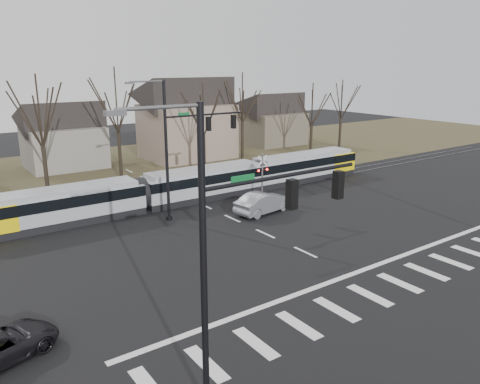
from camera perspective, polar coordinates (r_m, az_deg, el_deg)
ground at (r=28.10m, az=10.78°, el=-8.51°), size 140.00×140.00×0.00m
grass_verge at (r=54.22m, az=-14.20°, el=2.90°), size 140.00×28.00×0.01m
crosswalk at (r=25.78m, az=17.27°, el=-11.21°), size 27.00×2.60×0.01m
stop_line at (r=27.00m, az=13.55°, el=-9.68°), size 28.00×0.35×0.01m
lane_dashes at (r=40.11m, az=-5.79°, el=-1.01°), size 0.18×30.00×0.01m
rail_pair at (r=39.93m, az=-5.64°, el=-1.04°), size 90.00×1.52×0.06m
tram at (r=40.22m, az=-4.56°, el=1.23°), size 35.59×2.64×2.70m
sedan at (r=36.44m, az=2.89°, el=-1.28°), size 3.30×5.55×1.65m
signal_pole_near_left at (r=15.35m, az=0.62°, el=-5.75°), size 9.28×0.44×10.20m
signal_pole_far at (r=34.72m, az=-6.63°, el=6.06°), size 9.28×0.44×10.20m
rail_crossing_signal at (r=39.72m, az=2.73°, el=1.70°), size 1.08×0.36×4.00m
tree_row at (r=48.71m, az=-9.76°, el=7.75°), size 59.20×7.20×10.00m
house_b at (r=55.82m, az=-20.79°, el=6.86°), size 8.64×7.56×7.65m
house_c at (r=58.05m, az=-6.53°, el=9.29°), size 10.80×8.64×10.10m
house_d at (r=68.21m, az=3.90°, el=9.17°), size 8.64×7.56×7.65m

